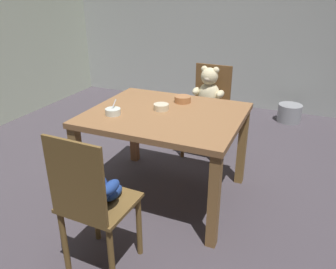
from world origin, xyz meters
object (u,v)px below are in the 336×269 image
(teddy_chair_near_front, at_px, (93,190))
(porridge_bowl_terracotta_far_center, at_px, (183,99))
(porridge_bowl_white_near_left, at_px, (113,111))
(teddy_chair_far_center, at_px, (208,99))
(porridge_bowl_cream_center, at_px, (161,107))
(metal_pail, at_px, (289,113))
(dining_table, at_px, (165,124))

(teddy_chair_near_front, height_order, porridge_bowl_terracotta_far_center, teddy_chair_near_front)
(porridge_bowl_white_near_left, bearing_deg, teddy_chair_far_center, 69.38)
(porridge_bowl_cream_center, bearing_deg, teddy_chair_far_center, 81.73)
(porridge_bowl_cream_center, height_order, porridge_bowl_white_near_left, porridge_bowl_white_near_left)
(teddy_chair_far_center, xyz_separation_m, porridge_bowl_cream_center, (-0.12, -0.86, 0.17))
(porridge_bowl_cream_center, bearing_deg, metal_pail, 67.81)
(porridge_bowl_white_near_left, height_order, porridge_bowl_terracotta_far_center, porridge_bowl_white_near_left)
(teddy_chair_near_front, relative_size, porridge_bowl_cream_center, 7.90)
(dining_table, height_order, teddy_chair_near_front, teddy_chair_near_front)
(porridge_bowl_terracotta_far_center, bearing_deg, porridge_bowl_cream_center, -110.01)
(dining_table, distance_m, metal_pail, 2.36)
(dining_table, relative_size, porridge_bowl_cream_center, 9.82)
(dining_table, relative_size, porridge_bowl_terracotta_far_center, 8.50)
(porridge_bowl_terracotta_far_center, bearing_deg, teddy_chair_near_front, -94.36)
(teddy_chair_far_center, xyz_separation_m, porridge_bowl_terracotta_far_center, (-0.04, -0.62, 0.17))
(porridge_bowl_terracotta_far_center, bearing_deg, porridge_bowl_white_near_left, -128.12)
(dining_table, height_order, metal_pail, dining_table)
(porridge_bowl_white_near_left, bearing_deg, metal_pail, 63.95)
(teddy_chair_far_center, xyz_separation_m, teddy_chair_near_front, (-0.13, -1.79, -0.02))
(teddy_chair_far_center, bearing_deg, metal_pail, 151.56)
(dining_table, bearing_deg, porridge_bowl_white_near_left, -149.50)
(porridge_bowl_terracotta_far_center, bearing_deg, dining_table, -97.20)
(teddy_chair_near_front, bearing_deg, metal_pail, -13.91)
(porridge_bowl_cream_center, xyz_separation_m, metal_pail, (0.86, 2.11, -0.65))
(teddy_chair_near_front, distance_m, porridge_bowl_terracotta_far_center, 1.19)
(teddy_chair_far_center, relative_size, porridge_bowl_white_near_left, 7.40)
(teddy_chair_far_center, distance_m, metal_pail, 1.53)
(porridge_bowl_white_near_left, bearing_deg, porridge_bowl_cream_center, 39.62)
(dining_table, xyz_separation_m, porridge_bowl_white_near_left, (-0.34, -0.20, 0.12))
(porridge_bowl_white_near_left, relative_size, porridge_bowl_terracotta_far_center, 0.90)
(dining_table, distance_m, porridge_bowl_terracotta_far_center, 0.31)
(dining_table, xyz_separation_m, porridge_bowl_terracotta_far_center, (0.03, 0.28, 0.13))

